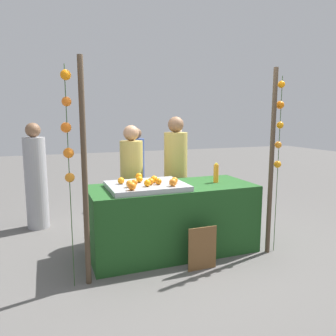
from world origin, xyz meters
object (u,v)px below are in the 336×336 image
at_px(juice_bottle, 216,173).
at_px(vendor_left, 132,186).
at_px(chalkboard_sign, 202,249).
at_px(vendor_right, 176,178).
at_px(stall_counter, 172,218).
at_px(orange_0, 173,182).
at_px(orange_1, 139,176).

height_order(juice_bottle, vendor_left, vendor_left).
bearing_deg(chalkboard_sign, vendor_right, 80.84).
bearing_deg(vendor_right, stall_counter, -115.04).
distance_m(stall_counter, juice_bottle, 0.82).
distance_m(chalkboard_sign, vendor_right, 1.45).
bearing_deg(juice_bottle, stall_counter, 178.79).
relative_size(orange_0, chalkboard_sign, 0.18).
bearing_deg(juice_bottle, vendor_right, 110.54).
bearing_deg(stall_counter, chalkboard_sign, -78.68).
relative_size(stall_counter, vendor_left, 1.30).
xyz_separation_m(orange_0, vendor_left, (-0.23, 0.98, -0.22)).
relative_size(orange_1, juice_bottle, 0.35).
xyz_separation_m(orange_0, chalkboard_sign, (0.23, -0.31, -0.72)).
xyz_separation_m(orange_0, vendor_right, (0.44, 1.02, -0.16)).
relative_size(orange_0, juice_bottle, 0.35).
relative_size(stall_counter, chalkboard_sign, 4.08).
distance_m(orange_0, vendor_right, 1.12).
bearing_deg(vendor_left, chalkboard_sign, -70.13).
bearing_deg(chalkboard_sign, vendor_left, 109.87).
distance_m(orange_0, vendor_left, 1.03).
bearing_deg(orange_1, vendor_left, 86.51).
xyz_separation_m(orange_1, vendor_left, (0.03, 0.47, -0.22)).
height_order(stall_counter, juice_bottle, juice_bottle).
relative_size(stall_counter, orange_1, 23.46).
bearing_deg(orange_0, vendor_right, 66.40).
xyz_separation_m(juice_bottle, vendor_right, (-0.27, 0.73, -0.18)).
relative_size(juice_bottle, vendor_right, 0.15).
bearing_deg(orange_1, stall_counter, -29.05).
relative_size(juice_bottle, vendor_left, 0.16).
relative_size(orange_0, vendor_right, 0.05).
relative_size(juice_bottle, chalkboard_sign, 0.50).
bearing_deg(vendor_right, orange_1, -144.16).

